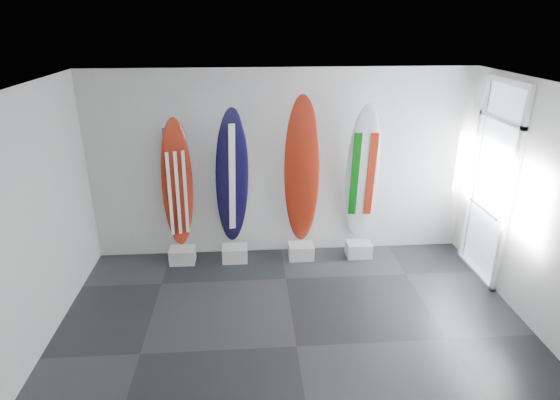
{
  "coord_description": "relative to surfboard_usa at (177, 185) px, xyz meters",
  "views": [
    {
      "loc": [
        -0.53,
        -4.49,
        3.69
      ],
      "look_at": [
        -0.1,
        1.4,
        1.34
      ],
      "focal_mm": 29.72,
      "sensor_mm": 36.0,
      "label": 1
    }
  ],
  "objects": [
    {
      "name": "surfboard_italy",
      "position": [
        2.87,
        0.0,
        0.09
      ],
      "size": [
        0.55,
        0.42,
        2.29
      ],
      "primitive_type": "ellipsoid",
      "rotation": [
        0.13,
        0.0,
        -0.07
      ],
      "color": "white",
      "rests_on": "display_block_italy"
    },
    {
      "name": "wall_back",
      "position": [
        1.61,
        0.22,
        0.21
      ],
      "size": [
        6.0,
        0.0,
        6.0
      ],
      "primitive_type": "plane",
      "rotation": [
        1.57,
        0.0,
        0.0
      ],
      "color": "white",
      "rests_on": "ground"
    },
    {
      "name": "display_block_swiss",
      "position": [
        1.92,
        -0.1,
        -1.17
      ],
      "size": [
        0.4,
        0.3,
        0.24
      ],
      "primitive_type": "cube",
      "color": "silver",
      "rests_on": "floor"
    },
    {
      "name": "surfboard_swiss",
      "position": [
        1.92,
        0.0,
        0.16
      ],
      "size": [
        0.58,
        0.31,
        2.42
      ],
      "primitive_type": "ellipsoid",
      "rotation": [
        0.06,
        0.0,
        -0.15
      ],
      "color": "maroon",
      "rests_on": "display_block_swiss"
    },
    {
      "name": "wall_outlet",
      "position": [
        -0.84,
        0.2,
        -0.94
      ],
      "size": [
        0.09,
        0.02,
        0.13
      ],
      "primitive_type": "cube",
      "color": "silver",
      "rests_on": "wall_back"
    },
    {
      "name": "wall_left",
      "position": [
        -1.39,
        -2.28,
        0.21
      ],
      "size": [
        0.0,
        5.0,
        5.0
      ],
      "primitive_type": "plane",
      "rotation": [
        1.57,
        0.0,
        1.57
      ],
      "color": "white",
      "rests_on": "ground"
    },
    {
      "name": "ceiling",
      "position": [
        1.61,
        -2.28,
        1.71
      ],
      "size": [
        6.0,
        6.0,
        0.0
      ],
      "primitive_type": "plane",
      "rotation": [
        3.14,
        0.0,
        0.0
      ],
      "color": "white",
      "rests_on": "wall_back"
    },
    {
      "name": "floor",
      "position": [
        1.61,
        -2.28,
        -1.29
      ],
      "size": [
        6.0,
        6.0,
        0.0
      ],
      "primitive_type": "plane",
      "color": "black",
      "rests_on": "ground"
    },
    {
      "name": "display_block_usa",
      "position": [
        0.0,
        -0.1,
        -1.17
      ],
      "size": [
        0.4,
        0.3,
        0.24
      ],
      "primitive_type": "cube",
      "color": "silver",
      "rests_on": "floor"
    },
    {
      "name": "surfboard_navy",
      "position": [
        0.84,
        0.0,
        0.08
      ],
      "size": [
        0.59,
        0.5,
        2.27
      ],
      "primitive_type": "ellipsoid",
      "rotation": [
        0.14,
        0.0,
        0.23
      ],
      "color": "black",
      "rests_on": "display_block_navy"
    },
    {
      "name": "display_block_navy",
      "position": [
        0.84,
        -0.1,
        -1.17
      ],
      "size": [
        0.4,
        0.3,
        0.24
      ],
      "primitive_type": "cube",
      "color": "silver",
      "rests_on": "floor"
    },
    {
      "name": "display_block_italy",
      "position": [
        2.87,
        -0.1,
        -1.17
      ],
      "size": [
        0.4,
        0.3,
        0.24
      ],
      "primitive_type": "cube",
      "color": "silver",
      "rests_on": "floor"
    },
    {
      "name": "glass_door",
      "position": [
        4.58,
        -0.73,
        0.13
      ],
      "size": [
        0.12,
        1.16,
        2.85
      ],
      "primitive_type": null,
      "color": "white",
      "rests_on": "floor"
    },
    {
      "name": "surfboard_usa",
      "position": [
        0.0,
        0.0,
        0.0
      ],
      "size": [
        0.52,
        0.35,
        2.11
      ],
      "primitive_type": "ellipsoid",
      "rotation": [
        0.06,
        0.0,
        0.35
      ],
      "color": "maroon",
      "rests_on": "display_block_usa"
    }
  ]
}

